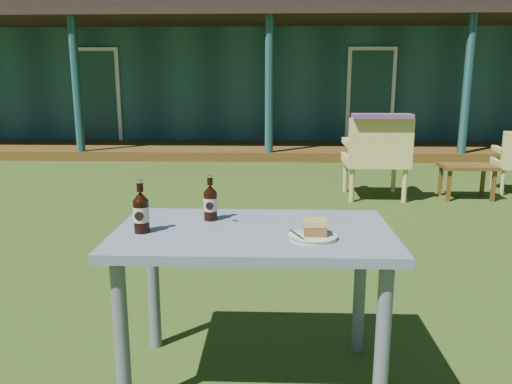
{
  "coord_description": "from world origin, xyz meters",
  "views": [
    {
      "loc": [
        0.08,
        -3.67,
        1.35
      ],
      "look_at": [
        0.0,
        -1.3,
        0.82
      ],
      "focal_mm": 35.0,
      "sensor_mm": 36.0,
      "label": 1
    }
  ],
  "objects_px": {
    "plate": "(313,236)",
    "side_table": "(467,170)",
    "cola_bottle_near": "(210,202)",
    "cola_bottle_far": "(141,212)",
    "cafe_table": "(254,252)",
    "armchair_left": "(377,153)",
    "cake_slice": "(315,227)"
  },
  "relations": [
    {
      "from": "cola_bottle_far",
      "to": "side_table",
      "type": "xyz_separation_m",
      "value": [
        2.81,
        3.78,
        -0.47
      ]
    },
    {
      "from": "cafe_table",
      "to": "plate",
      "type": "relative_size",
      "value": 5.88
    },
    {
      "from": "plate",
      "to": "armchair_left",
      "type": "xyz_separation_m",
      "value": [
        1.02,
        3.78,
        -0.19
      ]
    },
    {
      "from": "plate",
      "to": "cake_slice",
      "type": "bearing_deg",
      "value": 37.94
    },
    {
      "from": "cola_bottle_far",
      "to": "cola_bottle_near",
      "type": "bearing_deg",
      "value": 37.15
    },
    {
      "from": "cola_bottle_far",
      "to": "side_table",
      "type": "height_order",
      "value": "cola_bottle_far"
    },
    {
      "from": "cafe_table",
      "to": "armchair_left",
      "type": "xyz_separation_m",
      "value": [
        1.27,
        3.67,
        -0.08
      ]
    },
    {
      "from": "cola_bottle_near",
      "to": "cafe_table",
      "type": "bearing_deg",
      "value": -35.34
    },
    {
      "from": "side_table",
      "to": "plate",
      "type": "bearing_deg",
      "value": -118.64
    },
    {
      "from": "plate",
      "to": "side_table",
      "type": "xyz_separation_m",
      "value": [
        2.09,
        3.83,
        -0.39
      ]
    },
    {
      "from": "cake_slice",
      "to": "plate",
      "type": "bearing_deg",
      "value": -142.06
    },
    {
      "from": "cake_slice",
      "to": "armchair_left",
      "type": "distance_m",
      "value": 3.92
    },
    {
      "from": "cola_bottle_near",
      "to": "armchair_left",
      "type": "relative_size",
      "value": 0.22
    },
    {
      "from": "cafe_table",
      "to": "cake_slice",
      "type": "height_order",
      "value": "cake_slice"
    },
    {
      "from": "cafe_table",
      "to": "side_table",
      "type": "height_order",
      "value": "cafe_table"
    },
    {
      "from": "cola_bottle_far",
      "to": "armchair_left",
      "type": "relative_size",
      "value": 0.24
    },
    {
      "from": "armchair_left",
      "to": "cola_bottle_far",
      "type": "bearing_deg",
      "value": -115.07
    },
    {
      "from": "cola_bottle_near",
      "to": "side_table",
      "type": "distance_m",
      "value": 4.41
    },
    {
      "from": "plate",
      "to": "side_table",
      "type": "height_order",
      "value": "plate"
    },
    {
      "from": "cafe_table",
      "to": "plate",
      "type": "distance_m",
      "value": 0.29
    },
    {
      "from": "cola_bottle_near",
      "to": "cola_bottle_far",
      "type": "xyz_separation_m",
      "value": [
        -0.27,
        -0.2,
        0.01
      ]
    },
    {
      "from": "plate",
      "to": "armchair_left",
      "type": "height_order",
      "value": "armchair_left"
    },
    {
      "from": "cafe_table",
      "to": "cola_bottle_near",
      "type": "height_order",
      "value": "cola_bottle_near"
    },
    {
      "from": "plate",
      "to": "cola_bottle_near",
      "type": "xyz_separation_m",
      "value": [
        -0.45,
        0.26,
        0.08
      ]
    },
    {
      "from": "cake_slice",
      "to": "side_table",
      "type": "xyz_separation_m",
      "value": [
        2.08,
        3.82,
        -0.42
      ]
    },
    {
      "from": "cake_slice",
      "to": "armchair_left",
      "type": "relative_size",
      "value": 0.1
    },
    {
      "from": "cola_bottle_near",
      "to": "cola_bottle_far",
      "type": "distance_m",
      "value": 0.34
    },
    {
      "from": "cake_slice",
      "to": "cola_bottle_near",
      "type": "xyz_separation_m",
      "value": [
        -0.46,
        0.25,
        0.04
      ]
    },
    {
      "from": "cola_bottle_far",
      "to": "armchair_left",
      "type": "bearing_deg",
      "value": 64.93
    },
    {
      "from": "cola_bottle_near",
      "to": "side_table",
      "type": "height_order",
      "value": "cola_bottle_near"
    },
    {
      "from": "plate",
      "to": "side_table",
      "type": "bearing_deg",
      "value": 61.36
    },
    {
      "from": "armchair_left",
      "to": "side_table",
      "type": "xyz_separation_m",
      "value": [
        1.07,
        0.05,
        -0.19
      ]
    }
  ]
}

